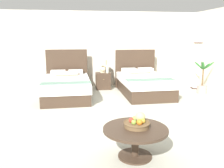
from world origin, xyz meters
name	(u,v)px	position (x,y,z in m)	size (l,w,h in m)	color
ground_plane	(116,115)	(0.00, 0.00, -0.01)	(10.36, 9.98, 0.02)	#B6B6A4
wall_back	(101,49)	(0.00, 3.19, 1.25)	(10.36, 0.12, 2.50)	beige
bed_near_window	(67,86)	(-1.12, 1.81, 0.30)	(1.32, 2.23, 1.28)	#3E2E21
bed_near_corner	(143,84)	(1.12, 1.81, 0.31)	(1.35, 2.15, 1.26)	#3E2E21
nightstand	(103,81)	(0.01, 2.64, 0.27)	(0.46, 0.44, 0.53)	#3E2E21
table_lamp	(103,65)	(0.01, 2.66, 0.79)	(0.28, 0.28, 0.42)	beige
vase	(107,70)	(0.15, 2.60, 0.63)	(0.08, 0.08, 0.20)	silver
coffee_table	(135,135)	(-0.03, -1.88, 0.34)	(0.92, 0.92, 0.44)	#3E2E21
fruit_bowl	(138,122)	(0.01, -1.83, 0.50)	(0.38, 0.38, 0.20)	brown
floor_lamp_corner	(196,66)	(3.01, 2.25, 0.75)	(0.21, 0.21, 1.50)	black
potted_palm	(202,84)	(2.89, 1.59, 0.28)	(0.60, 0.48, 1.00)	#A48C84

